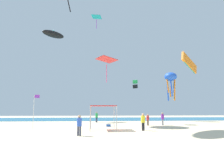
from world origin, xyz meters
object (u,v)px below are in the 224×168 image
Objects in this scene: kite_diamond_teal at (97,17)px; canopy_tent at (103,107)px; cooler_box at (108,125)px; kite_parafoil_orange at (189,63)px; person_leftmost at (143,120)px; person_central at (148,119)px; kite_inflatable_black at (53,34)px; kite_box_green at (135,84)px; banner_flag at (34,109)px; kite_diamond_red at (107,61)px; kite_octopus_blue at (171,78)px; person_near_tent at (79,124)px; person_rightmost at (97,116)px; person_far_shore at (163,118)px.

canopy_tent is at bearing 14.47° from kite_diamond_teal.
canopy_tent reaches higher than cooler_box.
kite_diamond_teal is (-12.30, 10.99, 11.13)m from kite_parafoil_orange.
person_leftmost reaches higher than person_central.
kite_box_green is (18.77, 7.35, -9.45)m from kite_inflatable_black.
cooler_box is at bearing 22.59° from banner_flag.
person_leftmost is 11.10m from kite_diamond_red.
person_central is 27.18m from kite_inflatable_black.
kite_diamond_teal is at bearing 62.36° from banner_flag.
person_leftmost is 0.73× the size of kite_diamond_teal.
kite_inflatable_black is (-2.19, 18.49, 15.66)m from banner_flag.
kite_octopus_blue is at bearing -42.37° from person_central.
person_near_tent is (-2.18, -5.08, -1.46)m from canopy_tent.
person_rightmost is at bearing 178.45° from kite_octopus_blue.
person_central is 0.87× the size of person_far_shore.
person_near_tent is 17.37m from kite_parafoil_orange.
cooler_box is 0.12× the size of kite_inflatable_black.
person_near_tent is 7.42m from person_leftmost.
kite_inflatable_black is (-16.30, 13.53, 17.03)m from person_central.
cooler_box is (3.07, 9.35, -0.84)m from person_near_tent.
kite_octopus_blue is at bearing -31.72° from kite_box_green.
person_leftmost is at bearing -16.66° from canopy_tent.
kite_box_green is at bearing 57.31° from banner_flag.
person_near_tent is 0.53× the size of kite_parafoil_orange.
kite_diamond_red is (1.28, -7.75, 8.02)m from person_rightmost.
person_rightmost is 11.23m from kite_diamond_red.
person_rightmost is 11.84m from person_far_shore.
cooler_box is at bearing -79.93° from kite_box_green.
cooler_box is at bearing 78.25° from canopy_tent.
person_leftmost is 0.98× the size of person_rightmost.
kite_parafoil_orange is (7.34, 4.01, 7.23)m from person_leftmost.
banner_flag is at bearing 58.21° from kite_inflatable_black.
kite_diamond_red reaches higher than person_near_tent.
kite_diamond_teal reaches higher than kite_inflatable_black.
person_far_shore is 0.73× the size of kite_diamond_teal.
cooler_box is (8.49, 3.53, -2.12)m from banner_flag.
person_leftmost is 0.55× the size of kite_parafoil_orange.
kite_box_green is at bearing 131.43° from kite_diamond_red.
canopy_tent is 4.59m from person_leftmost.
banner_flag is at bearing -86.94° from kite_diamond_red.
kite_box_green is (16.58, 25.84, 6.21)m from banner_flag.
banner_flag is (-7.01, -12.55, 1.22)m from person_rightmost.
person_central is at bearing 53.36° from kite_diamond_teal.
person_far_shore is 0.52× the size of kite_diamond_red.
kite_parafoil_orange reaches higher than person_near_tent.
person_leftmost is at bearing -9.59° from banner_flag.
kite_inflatable_black is (-9.20, 5.94, 16.88)m from person_rightmost.
cooler_box is at bearing -151.61° from kite_octopus_blue.
banner_flag is (-11.78, 1.99, 1.24)m from person_leftmost.
kite_diamond_red is at bearing -155.10° from kite_octopus_blue.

